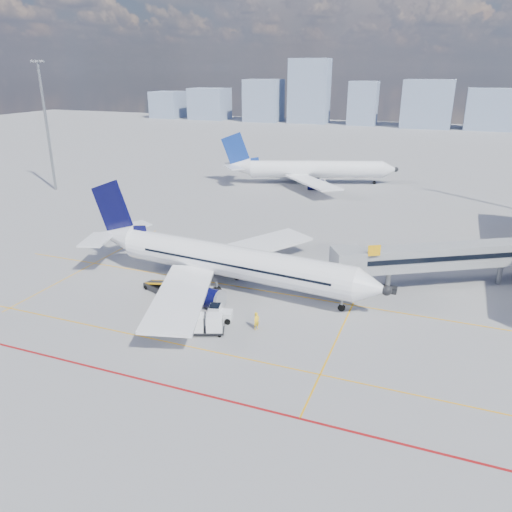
{
  "coord_description": "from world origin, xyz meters",
  "views": [
    {
      "loc": [
        21.85,
        -40.99,
        24.03
      ],
      "look_at": [
        2.66,
        8.35,
        4.0
      ],
      "focal_mm": 35.0,
      "sensor_mm": 36.0,
      "label": 1
    }
  ],
  "objects": [
    {
      "name": "ground",
      "position": [
        0.0,
        0.0,
        0.0
      ],
      "size": [
        420.0,
        420.0,
        0.0
      ],
      "primitive_type": "plane",
      "color": "gray",
      "rests_on": "ground"
    },
    {
      "name": "apron_markings",
      "position": [
        -0.58,
        -3.91,
        0.01
      ],
      "size": [
        90.0,
        35.12,
        0.01
      ],
      "color": "#E99F0C",
      "rests_on": "ground"
    },
    {
      "name": "jet_bridge",
      "position": [
        23.51,
        16.91,
        3.74
      ],
      "size": [
        23.55,
        15.78,
        6.3
      ],
      "color": "gray",
      "rests_on": "ground"
    },
    {
      "name": "floodlight_mast_nw",
      "position": [
        -55.0,
        40.0,
        13.59
      ],
      "size": [
        3.2,
        0.61,
        25.45
      ],
      "color": "gray",
      "rests_on": "ground"
    },
    {
      "name": "distant_skyline",
      "position": [
        -1.61,
        190.0,
        9.95
      ],
      "size": [
        249.5,
        15.64,
        28.04
      ],
      "color": "#7788A5",
      "rests_on": "ground"
    },
    {
      "name": "main_aircraft",
      "position": [
        -1.3,
        7.59,
        3.22
      ],
      "size": [
        38.37,
        33.38,
        11.21
      ],
      "rotation": [
        0.0,
        0.0,
        -0.1
      ],
      "color": "white",
      "rests_on": "ground"
    },
    {
      "name": "second_aircraft",
      "position": [
        -6.8,
        64.29,
        3.22
      ],
      "size": [
        37.17,
        31.58,
        11.24
      ],
      "rotation": [
        0.0,
        0.0,
        0.35
      ],
      "color": "white",
      "rests_on": "ground"
    },
    {
      "name": "baggage_tug",
      "position": [
        2.01,
        -0.49,
        0.84
      ],
      "size": [
        2.79,
        2.09,
        1.75
      ],
      "rotation": [
        0.0,
        0.0,
        0.25
      ],
      "color": "white",
      "rests_on": "ground"
    },
    {
      "name": "cargo_dolly",
      "position": [
        1.97,
        -3.29,
        1.08
      ],
      "size": [
        3.93,
        2.79,
        1.97
      ],
      "rotation": [
        0.0,
        0.0,
        0.37
      ],
      "color": "black",
      "rests_on": "ground"
    },
    {
      "name": "belt_loader",
      "position": [
        -7.3,
        3.36,
        0.58
      ],
      "size": [
        5.5,
        3.13,
        2.24
      ],
      "rotation": [
        0.0,
        0.0,
        -0.38
      ],
      "color": "black",
      "rests_on": "ground"
    },
    {
      "name": "ramp_worker",
      "position": [
        6.24,
        -0.7,
        0.91
      ],
      "size": [
        0.7,
        0.79,
        1.81
      ],
      "primitive_type": "imported",
      "rotation": [
        0.0,
        0.0,
        1.07
      ],
      "color": "yellow",
      "rests_on": "ground"
    }
  ]
}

